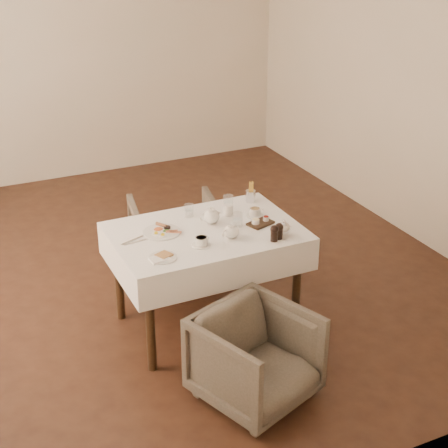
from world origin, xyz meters
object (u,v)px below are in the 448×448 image
object	(u,v)px
breakfast_plate	(162,231)
teapot_centre	(211,215)
armchair_near	(256,358)
armchair_far	(176,239)
table	(206,246)

from	to	relation	value
breakfast_plate	teapot_centre	size ratio (longest dim) A/B	1.60
armchair_near	armchair_far	size ratio (longest dim) A/B	0.92
table	teapot_centre	distance (m)	0.22
armchair_far	breakfast_plate	xyz separation A→B (m)	(-0.36, -0.69, 0.44)
breakfast_plate	teapot_centre	distance (m)	0.37
teapot_centre	armchair_near	bearing A→B (deg)	-100.96
armchair_far	armchair_near	bearing A→B (deg)	95.54
armchair_near	breakfast_plate	bearing A→B (deg)	82.77
table	breakfast_plate	distance (m)	0.32
table	armchair_far	world-z (taller)	table
armchair_near	teapot_centre	distance (m)	1.10
breakfast_plate	teapot_centre	world-z (taller)	teapot_centre
table	armchair_far	size ratio (longest dim) A/B	1.82
armchair_near	armchair_far	world-z (taller)	armchair_far
armchair_far	teapot_centre	distance (m)	0.86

